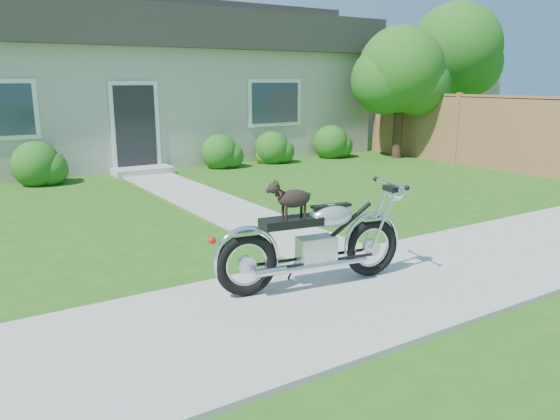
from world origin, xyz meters
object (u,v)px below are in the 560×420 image
at_px(fence, 457,129).
at_px(tree_far, 460,53).
at_px(tree_near, 406,74).
at_px(potted_plant_right, 263,149).
at_px(motorcycle_with_dog, 316,239).
at_px(house, 150,82).
at_px(potted_plant_left, 55,165).

bearing_deg(fence, tree_far, 40.65).
relative_size(tree_near, potted_plant_right, 4.83).
bearing_deg(motorcycle_with_dog, fence, 40.90).
bearing_deg(tree_near, fence, -74.16).
distance_m(fence, tree_near, 2.19).
bearing_deg(tree_far, tree_near, -155.04).
height_order(house, tree_near, house).
height_order(house, potted_plant_right, house).
height_order(house, fence, house).
relative_size(fence, tree_near, 1.78).
relative_size(house, fence, 1.90).
distance_m(tree_far, motorcycle_with_dog, 16.38).
xyz_separation_m(tree_near, potted_plant_left, (-9.34, 1.22, -2.00)).
distance_m(potted_plant_right, motorcycle_with_dog, 9.23).
xyz_separation_m(house, tree_far, (10.86, -2.34, 1.04)).
bearing_deg(fence, house, 135.26).
bearing_deg(tree_near, motorcycle_with_dog, -139.61).
xyz_separation_m(house, motorcycle_with_dog, (-2.36, -11.65, -1.61)).
height_order(tree_far, potted_plant_right, tree_far).
bearing_deg(potted_plant_left, fence, -15.96).
relative_size(fence, motorcycle_with_dog, 2.99).
relative_size(fence, tree_far, 1.33).
xyz_separation_m(fence, potted_plant_left, (-9.79, 2.80, -0.55)).
relative_size(potted_plant_right, motorcycle_with_dog, 0.35).
bearing_deg(potted_plant_right, tree_far, 7.03).
height_order(fence, motorcycle_with_dog, fence).
bearing_deg(tree_near, house, 141.45).
relative_size(house, tree_far, 2.53).
distance_m(house, fence, 8.96).
distance_m(house, tree_near, 7.49).
relative_size(tree_far, motorcycle_with_dog, 2.25).
xyz_separation_m(house, fence, (6.30, -6.24, -1.22)).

